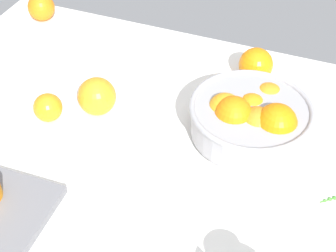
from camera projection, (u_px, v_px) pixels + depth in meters
ground_plane at (165, 155)px, 103.95cm from camera, size 129.42×88.72×3.00cm
fruit_bowl at (251, 118)px, 102.80cm from camera, size 25.80×25.80×11.15cm
loose_orange_0 at (49, 106)px, 108.43cm from camera, size 6.41×6.41×6.41cm
loose_orange_1 at (41, 7)px, 139.22cm from camera, size 7.60×7.60×7.60cm
loose_orange_3 at (97, 96)px, 109.28cm from camera, size 8.61×8.61×8.61cm
loose_orange_4 at (256, 65)px, 118.36cm from camera, size 8.26×8.26×8.26cm
spoon at (42, 53)px, 128.61cm from camera, size 18.07×3.90×1.00cm
herb_sprig_0 at (335, 197)px, 93.44cm from camera, size 5.19×4.42×0.90cm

